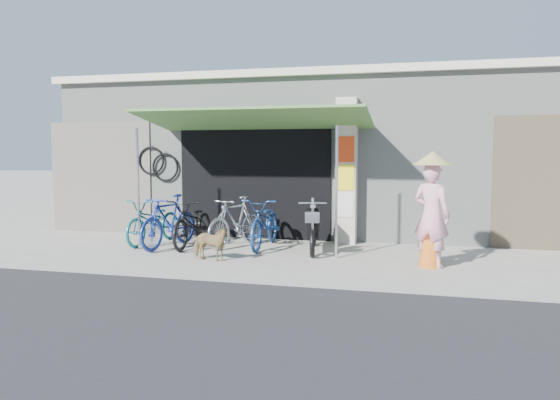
% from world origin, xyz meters
% --- Properties ---
extents(ground, '(80.00, 80.00, 0.00)m').
position_xyz_m(ground, '(0.00, 0.00, 0.00)').
color(ground, '#A6A195').
rests_on(ground, ground).
extents(road_strip, '(80.00, 6.00, 0.01)m').
position_xyz_m(road_strip, '(0.00, -4.50, 0.01)').
color(road_strip, '#2E2E31').
rests_on(road_strip, ground).
extents(bicycle_shop, '(12.30, 5.30, 3.66)m').
position_xyz_m(bicycle_shop, '(-0.00, 5.09, 1.83)').
color(bicycle_shop, '#9EA39B').
rests_on(bicycle_shop, ground).
extents(shop_pillar, '(0.42, 0.44, 3.00)m').
position_xyz_m(shop_pillar, '(0.85, 2.45, 1.50)').
color(shop_pillar, beige).
rests_on(shop_pillar, ground).
extents(awning, '(4.60, 1.88, 2.72)m').
position_xyz_m(awning, '(-0.90, 1.63, 2.51)').
color(awning, '#426F32').
rests_on(awning, ground).
extents(neighbour_left, '(2.60, 0.06, 2.60)m').
position_xyz_m(neighbour_left, '(-5.00, 2.59, 1.30)').
color(neighbour_left, '#6B665B').
rests_on(neighbour_left, ground).
extents(bike_teal, '(0.85, 1.85, 0.94)m').
position_xyz_m(bike_teal, '(-2.98, 1.35, 0.47)').
color(bike_teal, '#196A72').
rests_on(bike_teal, ground).
extents(bike_blue, '(0.82, 1.81, 1.05)m').
position_xyz_m(bike_blue, '(-2.46, 0.96, 0.53)').
color(bike_blue, navy).
rests_on(bike_blue, ground).
extents(bike_black, '(0.68, 1.85, 0.96)m').
position_xyz_m(bike_black, '(-2.05, 1.21, 0.48)').
color(bike_black, black).
rests_on(bike_black, ground).
extents(bike_silver, '(1.02, 1.75, 1.02)m').
position_xyz_m(bike_silver, '(-1.23, 1.44, 0.51)').
color(bike_silver, silver).
rests_on(bike_silver, ground).
extents(bike_navy, '(0.71, 1.91, 1.00)m').
position_xyz_m(bike_navy, '(-0.62, 1.47, 0.50)').
color(bike_navy, navy).
rests_on(bike_navy, ground).
extents(street_dog, '(0.76, 0.43, 0.61)m').
position_xyz_m(street_dog, '(-1.20, -0.04, 0.31)').
color(street_dog, tan).
rests_on(street_dog, ground).
extents(moped, '(0.58, 1.76, 1.00)m').
position_xyz_m(moped, '(0.37, 1.34, 0.46)').
color(moped, black).
rests_on(moped, ground).
extents(nun, '(0.75, 0.66, 1.91)m').
position_xyz_m(nun, '(2.52, 0.39, 0.93)').
color(nun, pink).
rests_on(nun, ground).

